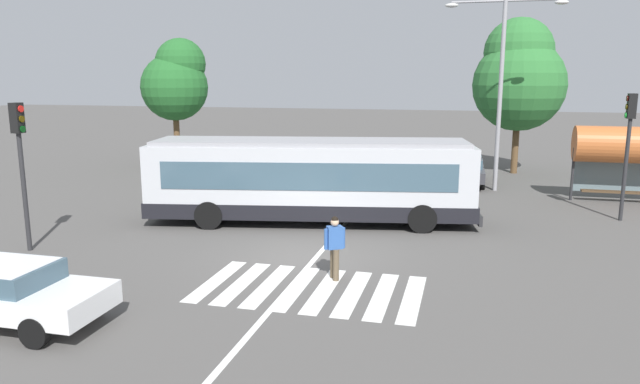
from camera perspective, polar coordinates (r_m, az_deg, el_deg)
ground_plane at (r=17.62m, az=-1.71°, el=-6.35°), size 160.00×160.00×0.00m
city_transit_bus at (r=21.38m, az=-0.91°, el=1.16°), size 12.16×4.70×3.06m
pedestrian_crossing_street at (r=15.49m, az=1.43°, el=-5.08°), size 0.51×0.43×1.72m
foreground_sedan at (r=14.54m, az=-28.32°, el=-8.40°), size 4.51×1.89×1.35m
parked_car_teal at (r=31.65m, az=-0.97°, el=2.93°), size 1.90×4.52×1.35m
parked_car_blue at (r=30.79m, az=3.61°, el=2.68°), size 1.91×4.52×1.35m
parked_car_black at (r=30.89m, az=9.11°, el=2.58°), size 2.00×4.57×1.35m
parked_car_charcoal at (r=30.22m, az=13.91°, el=2.21°), size 1.93×4.53×1.35m
traffic_light_near_corner at (r=19.82m, az=-27.10°, el=3.44°), size 0.33×0.32×4.54m
traffic_light_far_corner at (r=24.24m, az=27.80°, el=4.81°), size 0.33×0.32×4.70m
bus_stop_shelter at (r=27.88m, az=27.57°, el=3.97°), size 4.10×1.54×3.25m
twin_arm_street_lamp at (r=28.49m, az=17.23°, el=11.01°), size 5.30×0.32×8.76m
background_tree_left at (r=36.36m, az=-13.80°, el=10.48°), size 3.94×3.94×7.53m
background_tree_right at (r=34.14m, az=18.79°, el=10.67°), size 4.97×4.97×8.44m
crosswalk_painted_stripes at (r=15.08m, az=-0.98°, el=-9.41°), size 5.61×3.25×0.01m
lane_center_line at (r=19.37m, az=1.06°, el=-4.71°), size 0.16×24.00×0.01m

